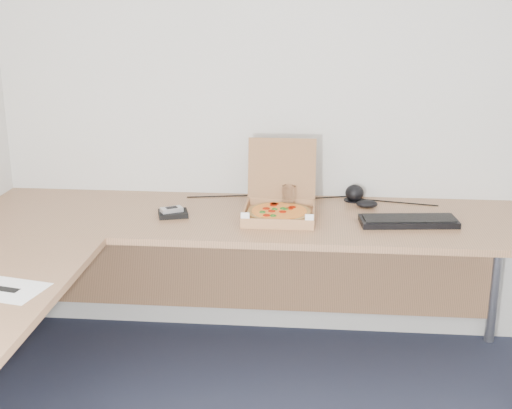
# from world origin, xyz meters

# --- Properties ---
(room_shell) EXTENTS (3.50, 3.50, 2.50)m
(room_shell) POSITION_xyz_m (0.00, 0.00, 1.25)
(room_shell) COLOR beige
(room_shell) RESTS_ON ground
(desk) EXTENTS (2.50, 2.20, 0.73)m
(desk) POSITION_xyz_m (-0.82, 0.97, 0.70)
(desk) COLOR #996A47
(desk) RESTS_ON ground
(pizza_box) EXTENTS (0.31, 0.37, 0.32)m
(pizza_box) POSITION_xyz_m (-0.35, 1.40, 0.77)
(pizza_box) COLOR #A87247
(pizza_box) RESTS_ON desk
(drinking_glass) EXTENTS (0.06, 0.06, 0.11)m
(drinking_glass) POSITION_xyz_m (-0.32, 1.51, 0.79)
(drinking_glass) COLOR white
(drinking_glass) RESTS_ON desk
(keyboard) EXTENTS (0.43, 0.19, 0.03)m
(keyboard) POSITION_xyz_m (0.21, 1.34, 0.74)
(keyboard) COLOR black
(keyboard) RESTS_ON desk
(mouse) EXTENTS (0.11, 0.09, 0.04)m
(mouse) POSITION_xyz_m (0.04, 1.57, 0.75)
(mouse) COLOR black
(mouse) RESTS_ON desk
(wallet) EXTENTS (0.15, 0.14, 0.02)m
(wallet) POSITION_xyz_m (-0.83, 1.36, 0.74)
(wallet) COLOR black
(wallet) RESTS_ON desk
(phone) EXTENTS (0.11, 0.09, 0.02)m
(phone) POSITION_xyz_m (-0.84, 1.36, 0.76)
(phone) COLOR #B2B5BA
(phone) RESTS_ON wallet
(paper_sheet) EXTENTS (0.30, 0.24, 0.00)m
(paper_sheet) POSITION_xyz_m (-1.24, 0.51, 0.73)
(paper_sheet) COLOR white
(paper_sheet) RESTS_ON desk
(dome_speaker) EXTENTS (0.10, 0.10, 0.08)m
(dome_speaker) POSITION_xyz_m (-0.01, 1.68, 0.77)
(dome_speaker) COLOR black
(dome_speaker) RESTS_ON desk
(cable_bundle) EXTENTS (0.58, 0.12, 0.01)m
(cable_bundle) POSITION_xyz_m (-0.25, 1.68, 0.73)
(cable_bundle) COLOR black
(cable_bundle) RESTS_ON desk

